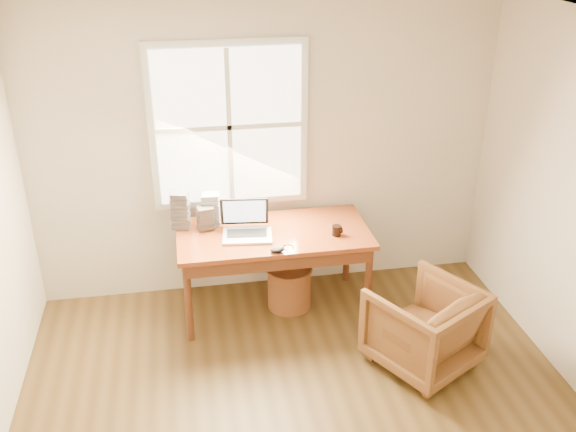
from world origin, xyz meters
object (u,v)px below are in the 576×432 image
at_px(armchair, 424,327).
at_px(desk, 273,234).
at_px(coffee_mug, 336,230).
at_px(cd_stack_a, 211,209).
at_px(wicker_stool, 289,287).
at_px(laptop, 247,221).

bearing_deg(armchair, desk, -72.78).
xyz_separation_m(coffee_mug, cd_stack_a, (-1.00, 0.39, 0.10)).
bearing_deg(desk, cd_stack_a, 154.24).
height_order(wicker_stool, coffee_mug, coffee_mug).
distance_m(wicker_stool, coffee_mug, 0.72).
xyz_separation_m(armchair, wicker_stool, (-0.87, 0.94, -0.14)).
bearing_deg(coffee_mug, wicker_stool, 141.62).
height_order(armchair, coffee_mug, coffee_mug).
bearing_deg(laptop, cd_stack_a, 138.54).
bearing_deg(desk, wicker_stool, 0.00).
bearing_deg(cd_stack_a, wicker_stool, -20.75).
relative_size(laptop, coffee_mug, 4.80).
bearing_deg(armchair, cd_stack_a, -67.84).
relative_size(desk, cd_stack_a, 5.64).
bearing_deg(armchair, laptop, -65.23).
distance_m(desk, laptop, 0.29).
height_order(desk, armchair, desk).
height_order(laptop, cd_stack_a, laptop).
bearing_deg(coffee_mug, cd_stack_a, 142.50).
height_order(desk, wicker_stool, desk).
distance_m(armchair, wicker_stool, 1.29).
distance_m(armchair, coffee_mug, 1.04).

